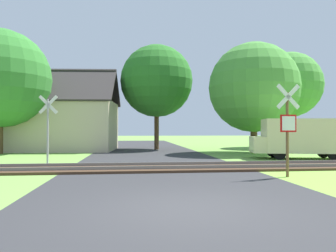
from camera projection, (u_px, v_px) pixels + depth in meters
The scene contains 11 objects.
ground_plane at pixel (186, 209), 6.75m from camera, with size 160.00×160.00×0.00m, color #6B9942.
road_asphalt at pixel (174, 191), 8.73m from camera, with size 7.54×80.00×0.01m, color #2D2D30.
rail_track at pixel (159, 168), 13.53m from camera, with size 60.00×2.60×0.22m.
stop_sign_near at pixel (288, 125), 11.28m from camera, with size 0.88×0.17×3.22m.
crossing_sign_far at pixel (48, 125), 15.09m from camera, with size 0.88×0.14×3.24m.
house at pixel (60, 124), 25.77m from camera, with size 9.26×6.84×6.43m.
tree_far at pixel (289, 85), 29.87m from camera, with size 5.93×5.93×8.70m.
tree_center at pixel (157, 81), 26.99m from camera, with size 5.94×5.94×8.62m.
tree_left at pixel (1, 78), 22.10m from camera, with size 6.64×6.64×8.42m.
tree_right at pixel (254, 88), 22.87m from camera, with size 6.26×6.26×7.72m.
mail_truck at pixel (299, 137), 18.42m from camera, with size 5.18×2.83×2.24m.
Camera 1 is at (-1.14, -6.68, 1.64)m, focal length 35.00 mm.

